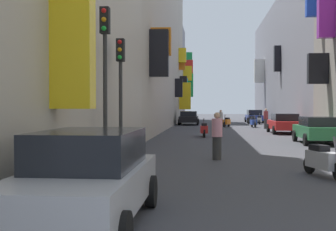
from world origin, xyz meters
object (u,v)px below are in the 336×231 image
(parked_car_green, at_px, (318,129))
(parked_car_silver, at_px, (88,176))
(traffic_light_near_corner, at_px, (105,61))
(traffic_light_far_corner, at_px, (121,78))
(parked_car_blue, at_px, (254,116))
(scooter_black, at_px, (252,120))
(pedestrian_near_left, at_px, (221,119))
(parked_car_red, at_px, (284,123))
(scooter_orange, at_px, (227,122))
(scooter_blue, at_px, (253,122))
(pedestrian_near_right, at_px, (217,136))
(scooter_silver, at_px, (323,160))
(parked_car_black, at_px, (189,118))
(scooter_white, at_px, (259,120))
(pedestrian_crossing, at_px, (266,119))
(scooter_red, at_px, (204,129))

(parked_car_green, distance_m, parked_car_silver, 17.36)
(traffic_light_near_corner, bearing_deg, traffic_light_far_corner, 88.95)
(parked_car_blue, bearing_deg, scooter_black, -98.99)
(scooter_black, distance_m, pedestrian_near_left, 9.62)
(scooter_black, distance_m, traffic_light_near_corner, 34.07)
(parked_car_red, relative_size, pedestrian_near_left, 2.68)
(scooter_orange, height_order, scooter_blue, same)
(scooter_orange, distance_m, pedestrian_near_right, 24.06)
(parked_car_blue, distance_m, scooter_orange, 11.17)
(scooter_silver, xyz_separation_m, scooter_blue, (0.98, 27.11, -0.00))
(scooter_silver, bearing_deg, traffic_light_near_corner, 177.60)
(scooter_black, relative_size, pedestrian_near_right, 1.06)
(parked_car_black, distance_m, scooter_white, 7.59)
(pedestrian_near_left, bearing_deg, scooter_blue, 42.02)
(traffic_light_far_corner, bearing_deg, parked_car_silver, -82.55)
(scooter_black, distance_m, scooter_orange, 6.47)
(pedestrian_near_left, distance_m, pedestrian_near_right, 20.88)
(scooter_white, relative_size, traffic_light_far_corner, 0.43)
(parked_car_blue, distance_m, pedestrian_near_right, 34.96)
(parked_car_silver, xyz_separation_m, scooter_black, (6.46, 38.53, -0.32))
(parked_car_blue, height_order, traffic_light_far_corner, traffic_light_far_corner)
(parked_car_black, height_order, scooter_blue, parked_car_black)
(parked_car_black, bearing_deg, scooter_white, 15.64)
(pedestrian_crossing, bearing_deg, scooter_orange, 139.14)
(parked_car_blue, bearing_deg, parked_car_red, -90.01)
(parked_car_black, height_order, pedestrian_near_right, pedestrian_near_right)
(parked_car_black, distance_m, scooter_red, 17.04)
(parked_car_silver, xyz_separation_m, pedestrian_near_left, (2.99, 29.55, 0.00))
(parked_car_blue, xyz_separation_m, scooter_red, (-5.51, -23.19, -0.30))
(parked_car_green, distance_m, traffic_light_far_corner, 12.00)
(parked_car_black, bearing_deg, scooter_orange, -50.19)
(parked_car_green, distance_m, parked_car_red, 8.23)
(scooter_black, bearing_deg, scooter_silver, -92.49)
(pedestrian_near_left, bearing_deg, pedestrian_crossing, 6.56)
(parked_car_green, bearing_deg, traffic_light_near_corner, -129.63)
(scooter_blue, bearing_deg, parked_car_green, -84.81)
(parked_car_black, relative_size, scooter_silver, 2.14)
(parked_car_silver, height_order, scooter_silver, parked_car_silver)
(scooter_black, xyz_separation_m, pedestrian_near_left, (-3.46, -8.97, 0.32))
(parked_car_blue, relative_size, pedestrian_near_right, 2.61)
(parked_car_silver, bearing_deg, scooter_red, 85.17)
(scooter_orange, relative_size, pedestrian_near_left, 1.13)
(scooter_black, bearing_deg, parked_car_black, -167.08)
(parked_car_red, xyz_separation_m, scooter_silver, (-2.20, -18.75, -0.27))
(scooter_orange, height_order, traffic_light_near_corner, traffic_light_near_corner)
(scooter_white, distance_m, pedestrian_near_left, 10.48)
(scooter_silver, relative_size, pedestrian_near_right, 1.11)
(parked_car_blue, bearing_deg, traffic_light_far_corner, -102.85)
(pedestrian_crossing, distance_m, traffic_light_far_corner, 23.95)
(pedestrian_crossing, bearing_deg, scooter_white, 86.58)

